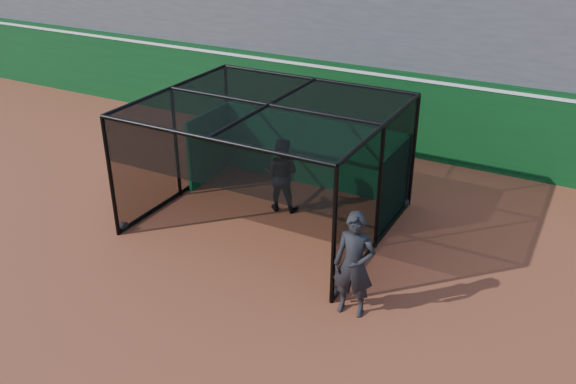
% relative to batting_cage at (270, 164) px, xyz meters
% --- Properties ---
extents(ground, '(120.00, 120.00, 0.00)m').
position_rel_batting_cage_xyz_m(ground, '(0.18, -3.02, -1.43)').
color(ground, brown).
rests_on(ground, ground).
extents(outfield_wall, '(50.00, 0.50, 2.50)m').
position_rel_batting_cage_xyz_m(outfield_wall, '(0.18, 5.48, -0.14)').
color(outfield_wall, '#0A3915').
rests_on(outfield_wall, ground).
extents(batting_cage, '(5.48, 4.72, 2.87)m').
position_rel_batting_cage_xyz_m(batting_cage, '(0.00, 0.00, 0.00)').
color(batting_cage, black).
rests_on(batting_cage, ground).
extents(batter, '(1.04, 0.89, 1.85)m').
position_rel_batting_cage_xyz_m(batter, '(-0.03, 0.58, -0.50)').
color(batter, black).
rests_on(batter, ground).
extents(on_deck_player, '(0.81, 0.58, 2.08)m').
position_rel_batting_cage_xyz_m(on_deck_player, '(3.15, -2.42, -0.39)').
color(on_deck_player, black).
rests_on(on_deck_player, ground).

